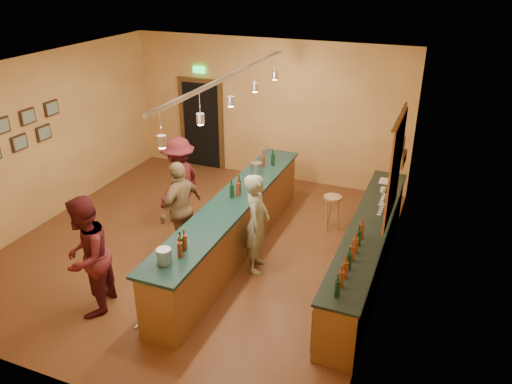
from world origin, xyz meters
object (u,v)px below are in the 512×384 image
at_px(back_counter, 367,250).
at_px(customer_b, 181,208).
at_px(bartender, 257,223).
at_px(tasting_bar, 233,223).
at_px(bar_stool, 332,203).
at_px(customer_c, 179,181).
at_px(customer_a, 86,257).

distance_m(back_counter, customer_b, 3.18).
relative_size(bartender, customer_b, 1.00).
height_order(bartender, customer_b, customer_b).
height_order(back_counter, tasting_bar, tasting_bar).
height_order(customer_b, bar_stool, customer_b).
bearing_deg(bar_stool, back_counter, -55.57).
xyz_separation_m(customer_c, bar_stool, (2.80, 0.82, -0.33)).
xyz_separation_m(tasting_bar, customer_a, (-1.28, -2.20, 0.31)).
height_order(tasting_bar, bartender, bartender).
relative_size(back_counter, bar_stool, 6.55).
bearing_deg(back_counter, tasting_bar, -175.45).
height_order(tasting_bar, customer_b, customer_b).
xyz_separation_m(tasting_bar, customer_c, (-1.42, 0.67, 0.27)).
relative_size(tasting_bar, customer_a, 2.79).
bearing_deg(tasting_bar, bar_stool, 47.24).
bearing_deg(tasting_bar, customer_c, 154.84).
relative_size(tasting_bar, customer_c, 2.91).
height_order(customer_a, bar_stool, customer_a).
relative_size(tasting_bar, bar_stool, 7.34).
relative_size(customer_a, bar_stool, 2.64).
bearing_deg(customer_c, customer_a, 5.97).
xyz_separation_m(customer_a, bar_stool, (2.66, 3.69, -0.37)).
height_order(back_counter, customer_b, customer_b).
bearing_deg(bar_stool, customer_c, -163.64).
height_order(bartender, customer_c, customer_c).
xyz_separation_m(bartender, customer_c, (-1.98, 0.95, 0.02)).
xyz_separation_m(back_counter, bartender, (-1.73, -0.46, 0.37)).
height_order(tasting_bar, customer_c, customer_c).
bearing_deg(back_counter, customer_b, -171.74).
distance_m(tasting_bar, customer_a, 2.56).
relative_size(back_counter, customer_b, 2.66).
bearing_deg(tasting_bar, bartender, -26.81).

